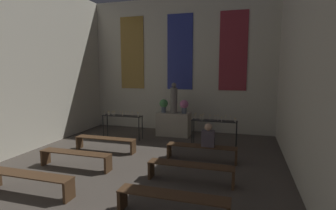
{
  "coord_description": "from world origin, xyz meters",
  "views": [
    {
      "loc": [
        2.73,
        -1.01,
        2.59
      ],
      "look_at": [
        0.0,
        8.1,
        1.33
      ],
      "focal_mm": 28.0,
      "sensor_mm": 36.0,
      "label": 1
    }
  ],
  "objects": [
    {
      "name": "altar",
      "position": [
        0.0,
        8.9,
        0.45
      ],
      "size": [
        1.29,
        0.73,
        0.91
      ],
      "color": "#ADA38E",
      "rests_on": "ground_plane"
    },
    {
      "name": "wall_back",
      "position": [
        0.0,
        9.92,
        2.82
      ],
      "size": [
        8.03,
        0.16,
        5.58
      ],
      "color": "beige",
      "rests_on": "ground_plane"
    },
    {
      "name": "pew_second_right",
      "position": [
        1.56,
        3.16,
        0.32
      ],
      "size": [
        2.0,
        0.36,
        0.44
      ],
      "color": "#4C331E",
      "rests_on": "ground_plane"
    },
    {
      "name": "candle_rack_right",
      "position": [
        1.72,
        7.85,
        0.77
      ],
      "size": [
        1.54,
        0.38,
        1.1
      ],
      "color": "black",
      "rests_on": "ground_plane"
    },
    {
      "name": "flower_vase_right",
      "position": [
        0.42,
        8.9,
        1.23
      ],
      "size": [
        0.34,
        0.34,
        0.53
      ],
      "color": "#4C5666",
      "rests_on": "altar"
    },
    {
      "name": "statue",
      "position": [
        0.0,
        8.9,
        1.46
      ],
      "size": [
        0.28,
        0.28,
        1.2
      ],
      "color": "slate",
      "rests_on": "altar"
    },
    {
      "name": "pew_second_left",
      "position": [
        -1.56,
        3.16,
        0.32
      ],
      "size": [
        2.0,
        0.36,
        0.44
      ],
      "color": "#4C331E",
      "rests_on": "ground_plane"
    },
    {
      "name": "person_seated",
      "position": [
        1.74,
        6.26,
        0.73
      ],
      "size": [
        0.36,
        0.24,
        0.67
      ],
      "color": "#564C56",
      "rests_on": "pew_back_right"
    },
    {
      "name": "candle_rack_left",
      "position": [
        -1.74,
        7.84,
        0.77
      ],
      "size": [
        1.54,
        0.38,
        1.09
      ],
      "color": "black",
      "rests_on": "ground_plane"
    },
    {
      "name": "wall_left",
      "position": [
        -3.96,
        4.93,
        2.79
      ],
      "size": [
        0.12,
        10.1,
        5.58
      ],
      "color": "beige",
      "rests_on": "ground_plane"
    },
    {
      "name": "flower_vase_left",
      "position": [
        -0.42,
        8.9,
        1.23
      ],
      "size": [
        0.34,
        0.34,
        0.53
      ],
      "color": "#4C5666",
      "rests_on": "altar"
    },
    {
      "name": "pew_third_left",
      "position": [
        -1.56,
        4.71,
        0.32
      ],
      "size": [
        2.0,
        0.36,
        0.44
      ],
      "color": "#4C331E",
      "rests_on": "ground_plane"
    },
    {
      "name": "pew_back_left",
      "position": [
        -1.56,
        6.26,
        0.32
      ],
      "size": [
        2.0,
        0.36,
        0.44
      ],
      "color": "#4C331E",
      "rests_on": "ground_plane"
    },
    {
      "name": "wall_right",
      "position": [
        3.96,
        4.93,
        2.79
      ],
      "size": [
        0.12,
        10.1,
        5.58
      ],
      "color": "beige",
      "rests_on": "ground_plane"
    },
    {
      "name": "pew_third_right",
      "position": [
        1.56,
        4.71,
        0.32
      ],
      "size": [
        2.0,
        0.36,
        0.44
      ],
      "color": "#4C331E",
      "rests_on": "ground_plane"
    },
    {
      "name": "pew_back_right",
      "position": [
        1.56,
        6.26,
        0.32
      ],
      "size": [
        2.0,
        0.36,
        0.44
      ],
      "color": "#4C331E",
      "rests_on": "ground_plane"
    }
  ]
}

